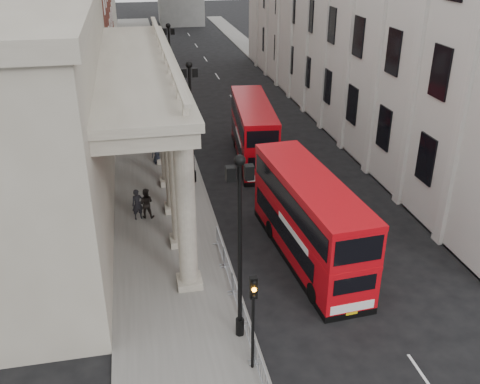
{
  "coord_description": "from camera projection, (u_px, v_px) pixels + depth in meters",
  "views": [
    {
      "loc": [
        -4.2,
        -13.66,
        15.71
      ],
      "look_at": [
        1.07,
        12.15,
        2.89
      ],
      "focal_mm": 40.0,
      "sensor_mm": 36.0,
      "label": 1
    }
  ],
  "objects": [
    {
      "name": "pedestrian_a",
      "position": [
        138.0,
        204.0,
        31.92
      ],
      "size": [
        0.79,
        0.62,
        1.9
      ],
      "primitive_type": "imported",
      "rotation": [
        0.0,
        0.0,
        0.26
      ],
      "color": "black",
      "rests_on": "sidewalk_west"
    },
    {
      "name": "lamp_post_north",
      "position": [
        170.0,
        63.0,
        49.12
      ],
      "size": [
        1.05,
        0.44,
        8.32
      ],
      "color": "black",
      "rests_on": "sidewalk_west"
    },
    {
      "name": "crowd_barriers",
      "position": [
        255.0,
        352.0,
        21.27
      ],
      "size": [
        0.5,
        18.75,
        1.1
      ],
      "color": "gray",
      "rests_on": "sidewalk_west"
    },
    {
      "name": "sidewalk_west",
      "position": [
        151.0,
        136.0,
        45.53
      ],
      "size": [
        6.0,
        140.0,
        0.12
      ],
      "primitive_type": "cube",
      "color": "slate",
      "rests_on": "ground"
    },
    {
      "name": "bus_near",
      "position": [
        309.0,
        217.0,
        27.66
      ],
      "size": [
        3.34,
        10.88,
        4.63
      ],
      "rotation": [
        0.0,
        0.0,
        0.07
      ],
      "color": "red",
      "rests_on": "ground"
    },
    {
      "name": "kerb",
      "position": [
        186.0,
        134.0,
        46.06
      ],
      "size": [
        0.2,
        140.0,
        0.14
      ],
      "primitive_type": "cube",
      "color": "slate",
      "rests_on": "ground"
    },
    {
      "name": "traffic_light",
      "position": [
        253.0,
        307.0,
        19.96
      ],
      "size": [
        0.28,
        0.33,
        4.3
      ],
      "color": "black",
      "rests_on": "sidewalk_west"
    },
    {
      "name": "lamp_post_mid",
      "position": [
        191.0,
        115.0,
        35.03
      ],
      "size": [
        1.05,
        0.44,
        8.32
      ],
      "color": "black",
      "rests_on": "sidewalk_west"
    },
    {
      "name": "pedestrian_b",
      "position": [
        146.0,
        203.0,
        32.09
      ],
      "size": [
        1.05,
        0.9,
        1.89
      ],
      "primitive_type": "imported",
      "rotation": [
        0.0,
        0.0,
        2.92
      ],
      "color": "black",
      "rests_on": "sidewalk_west"
    },
    {
      "name": "bus_far",
      "position": [
        253.0,
        130.0,
        40.19
      ],
      "size": [
        3.49,
        10.4,
        4.4
      ],
      "rotation": [
        0.0,
        0.0,
        -0.1
      ],
      "color": "#A6070E",
      "rests_on": "ground"
    },
    {
      "name": "sidewalk_east",
      "position": [
        335.0,
        124.0,
        48.5
      ],
      "size": [
        3.0,
        140.0,
        0.12
      ],
      "primitive_type": "cube",
      "color": "slate",
      "rests_on": "ground"
    },
    {
      "name": "lamp_post_south",
      "position": [
        240.0,
        238.0,
        20.93
      ],
      "size": [
        1.05,
        0.44,
        8.32
      ],
      "color": "black",
      "rests_on": "sidewalk_west"
    },
    {
      "name": "pedestrian_c",
      "position": [
        157.0,
        153.0,
        39.71
      ],
      "size": [
        0.79,
        0.53,
        1.59
      ],
      "primitive_type": "imported",
      "rotation": [
        0.0,
        0.0,
        6.26
      ],
      "color": "black",
      "rests_on": "sidewalk_west"
    },
    {
      "name": "portico_building",
      "position": [
        25.0,
        118.0,
        31.01
      ],
      "size": [
        9.0,
        28.0,
        12.0
      ],
      "primitive_type": "cube",
      "color": "gray",
      "rests_on": "ground"
    }
  ]
}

